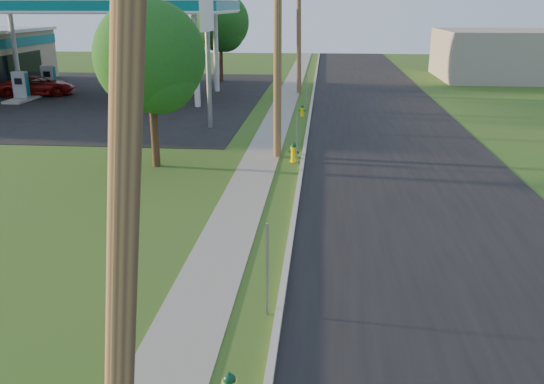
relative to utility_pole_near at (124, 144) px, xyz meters
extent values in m
cube|color=black|center=(5.10, 11.00, -4.79)|extent=(8.00, 120.00, 0.02)
cube|color=#A6A498|center=(1.10, 11.00, -4.73)|extent=(0.15, 120.00, 0.15)
cube|color=gray|center=(-0.65, 11.00, -4.79)|extent=(1.50, 120.00, 0.03)
cube|color=black|center=(-15.40, 33.00, -4.79)|extent=(26.00, 28.00, 0.02)
cylinder|color=brown|center=(0.00, 0.00, -0.05)|extent=(1.31, 0.32, 9.48)
cylinder|color=brown|center=(0.00, 18.00, 0.10)|extent=(0.32, 0.32, 9.80)
cylinder|color=brown|center=(0.00, 36.00, -0.05)|extent=(0.49, 0.32, 9.50)
cube|color=gray|center=(0.85, 5.20, -3.80)|extent=(0.05, 0.04, 2.00)
cube|color=gray|center=(0.85, 17.00, -3.80)|extent=(0.05, 0.04, 2.00)
cube|color=gray|center=(0.85, 29.20, -3.80)|extent=(0.05, 0.04, 2.00)
cylinder|color=silver|center=(-20.90, 36.30, -2.05)|extent=(0.36, 0.36, 5.50)
cylinder|color=silver|center=(-5.90, 29.70, -2.05)|extent=(0.36, 0.36, 5.50)
cylinder|color=silver|center=(-5.90, 36.30, -2.05)|extent=(0.36, 0.36, 5.50)
cube|color=silver|center=(-13.40, 33.00, 1.15)|extent=(18.00, 9.00, 0.90)
cube|color=#03666B|center=(-13.40, 33.00, 1.15)|extent=(18.15, 9.15, 0.63)
cube|color=silver|center=(-13.40, 33.00, 0.83)|extent=(18.18, 9.18, 0.10)
cube|color=#A6A498|center=(-17.90, 31.00, -4.71)|extent=(1.20, 3.20, 0.18)
cube|color=#9EA0A3|center=(-17.90, 31.00, -3.75)|extent=(0.90, 0.50, 1.70)
cube|color=#03666B|center=(-17.90, 31.00, -3.75)|extent=(0.94, 0.40, 1.50)
cube|color=black|center=(-17.90, 30.73, -3.50)|extent=(0.50, 0.02, 0.40)
cube|color=#A6A498|center=(-8.90, 31.00, -4.71)|extent=(1.20, 3.20, 0.18)
cube|color=#9EA0A3|center=(-8.90, 31.00, -3.75)|extent=(0.90, 0.50, 1.70)
cube|color=#03666B|center=(-8.90, 31.00, -3.75)|extent=(0.94, 0.40, 1.50)
cube|color=black|center=(-8.90, 30.73, -3.50)|extent=(0.50, 0.02, 0.40)
cube|color=#A6A498|center=(-17.90, 35.00, -4.71)|extent=(1.20, 3.20, 0.18)
cube|color=#9EA0A3|center=(-17.90, 35.00, -3.75)|extent=(0.90, 0.50, 1.70)
cube|color=#03666B|center=(-17.90, 35.00, -3.75)|extent=(0.94, 0.40, 1.50)
cube|color=black|center=(-17.90, 34.73, -3.50)|extent=(0.50, 0.02, 0.40)
cube|color=#A6A498|center=(-8.90, 35.00, -4.71)|extent=(1.20, 3.20, 0.18)
cube|color=#9EA0A3|center=(-8.90, 35.00, -3.75)|extent=(0.90, 0.50, 1.70)
cube|color=#03666B|center=(-8.90, 35.00, -3.75)|extent=(0.94, 0.40, 1.50)
cube|color=black|center=(-8.90, 34.73, -3.50)|extent=(0.50, 0.02, 0.40)
cylinder|color=gray|center=(-3.90, 23.50, -2.30)|extent=(0.24, 0.24, 5.00)
cube|color=silver|center=(-3.90, 23.50, 1.00)|extent=(0.30, 2.00, 2.00)
cube|color=gray|center=(18.60, 46.00, -2.80)|extent=(14.00, 10.00, 4.00)
cylinder|color=#322213|center=(-4.61, 16.11, -3.18)|extent=(0.30, 0.30, 3.25)
sphere|color=#1C541F|center=(-4.61, 16.11, -0.58)|extent=(4.16, 4.16, 4.16)
sphere|color=#1C541F|center=(-4.21, 15.81, -1.23)|extent=(2.86, 2.86, 2.86)
cylinder|color=#322213|center=(-6.53, 41.81, -2.99)|extent=(0.30, 0.30, 3.63)
sphere|color=#1C541F|center=(-6.53, 41.81, -0.09)|extent=(4.64, 4.64, 4.64)
sphere|color=#1C541F|center=(-6.13, 41.51, -0.82)|extent=(3.19, 3.19, 3.19)
cylinder|color=yellow|center=(0.55, 2.27, -4.31)|extent=(0.25, 0.25, 0.04)
sphere|color=#0A3820|center=(0.55, 2.27, -4.27)|extent=(0.20, 0.20, 0.20)
cylinder|color=#0A3820|center=(0.55, 2.27, -4.17)|extent=(0.04, 0.04, 0.05)
cylinder|color=#FEDB00|center=(0.73, 17.23, -4.77)|extent=(0.30, 0.30, 0.06)
cylinder|color=#FEDB00|center=(0.73, 17.23, -4.48)|extent=(0.24, 0.24, 0.65)
cylinder|color=#FEDB00|center=(0.73, 17.23, -4.20)|extent=(0.30, 0.30, 0.04)
sphere|color=#0A3E13|center=(0.73, 17.23, -4.16)|extent=(0.25, 0.25, 0.25)
cylinder|color=#0A3E13|center=(0.73, 17.23, -4.03)|extent=(0.05, 0.05, 0.06)
cylinder|color=#0A3E13|center=(0.67, 17.09, -4.39)|extent=(0.16, 0.17, 0.12)
cylinder|color=#0A3E13|center=(0.60, 17.29, -4.39)|extent=(0.14, 0.13, 0.10)
cylinder|color=#0A3E13|center=(0.87, 17.17, -4.39)|extent=(0.14, 0.13, 0.10)
cylinder|color=yellow|center=(0.67, 27.07, -4.78)|extent=(0.25, 0.25, 0.05)
cylinder|color=yellow|center=(0.67, 27.07, -4.53)|extent=(0.20, 0.20, 0.54)
cylinder|color=yellow|center=(0.67, 27.07, -4.30)|extent=(0.25, 0.25, 0.04)
sphere|color=#093E1C|center=(0.67, 27.07, -4.27)|extent=(0.21, 0.21, 0.21)
cylinder|color=#093E1C|center=(0.67, 27.07, -4.16)|extent=(0.04, 0.04, 0.05)
cylinder|color=#093E1C|center=(0.62, 26.95, -4.46)|extent=(0.13, 0.14, 0.10)
cylinder|color=#093E1C|center=(0.55, 27.12, -4.46)|extent=(0.11, 0.11, 0.08)
cylinder|color=#093E1C|center=(0.79, 27.02, -4.46)|extent=(0.11, 0.11, 0.08)
imported|color=maroon|center=(-17.88, 33.13, -4.12)|extent=(5.43, 3.83, 1.37)
imported|color=silver|center=(-9.65, 34.11, -4.11)|extent=(4.13, 1.73, 1.39)
camera|label=1|loc=(1.89, -5.22, 1.28)|focal=38.00mm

